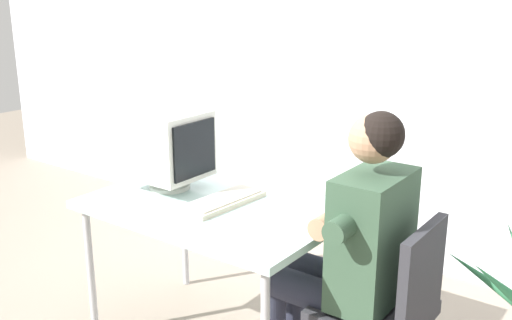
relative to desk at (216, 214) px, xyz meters
name	(u,v)px	position (x,y,z in m)	size (l,w,h in m)	color
wall_back	(407,22)	(0.30, 1.40, 0.83)	(8.00, 0.10, 3.00)	silver
desk	(216,214)	(0.00, 0.00, 0.00)	(1.17, 0.79, 0.73)	#B7B7BC
crt_monitor	(168,145)	(-0.32, 0.03, 0.28)	(0.35, 0.33, 0.39)	silver
keyboard	(223,201)	(0.04, 0.01, 0.07)	(0.20, 0.44, 0.03)	beige
office_chair	(387,304)	(0.86, 0.05, -0.20)	(0.43, 0.43, 0.83)	#4C4C51
person_seated	(348,247)	(0.67, 0.05, 0.00)	(0.70, 0.59, 1.25)	#334C38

